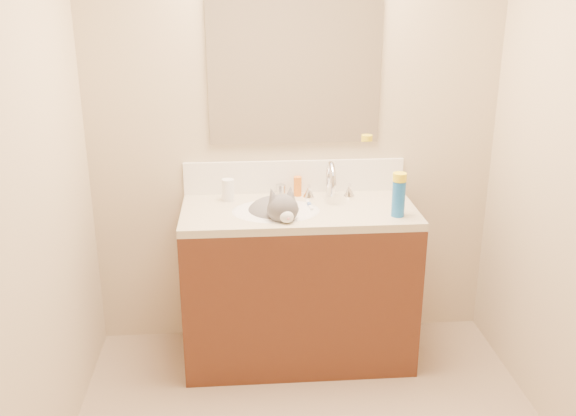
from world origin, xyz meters
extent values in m
cube|color=#C4B191|center=(0.00, 1.25, 1.25)|extent=(2.20, 0.04, 2.50)
cube|color=#C4B191|center=(-1.10, 0.00, 1.25)|extent=(0.04, 2.50, 2.50)
cube|color=#4B2414|center=(0.00, 0.97, 0.41)|extent=(1.20, 0.55, 0.82)
cube|color=beige|center=(0.00, 0.97, 0.84)|extent=(1.20, 0.55, 0.04)
ellipsoid|color=white|center=(-0.12, 0.94, 0.79)|extent=(0.45, 0.36, 0.14)
cylinder|color=silver|center=(0.18, 1.16, 0.92)|extent=(0.04, 0.04, 0.11)
torus|color=silver|center=(0.18, 1.09, 0.97)|extent=(0.03, 0.20, 0.20)
cylinder|color=silver|center=(0.18, 1.01, 0.94)|extent=(0.03, 0.03, 0.06)
cone|color=silver|center=(0.07, 1.16, 0.89)|extent=(0.06, 0.06, 0.06)
cone|color=silver|center=(0.29, 1.16, 0.89)|extent=(0.06, 0.06, 0.06)
ellipsoid|color=#525052|center=(-0.13, 0.97, 0.81)|extent=(0.36, 0.39, 0.22)
ellipsoid|color=#525052|center=(-0.09, 0.82, 0.91)|extent=(0.18, 0.17, 0.15)
ellipsoid|color=#525052|center=(-0.11, 0.89, 0.87)|extent=(0.13, 0.13, 0.13)
cone|color=#525052|center=(-0.14, 0.83, 0.98)|extent=(0.08, 0.09, 0.09)
cone|color=#525052|center=(-0.05, 0.85, 0.98)|extent=(0.08, 0.09, 0.09)
ellipsoid|color=silver|center=(-0.08, 0.76, 0.89)|extent=(0.08, 0.07, 0.06)
ellipsoid|color=silver|center=(-0.10, 0.86, 0.82)|extent=(0.12, 0.09, 0.13)
sphere|color=pink|center=(-0.07, 0.74, 0.89)|extent=(0.01, 0.01, 0.01)
cylinder|color=#525052|center=(0.01, 0.99, 0.75)|extent=(0.14, 0.22, 0.04)
cube|color=white|center=(0.00, 1.24, 0.95)|extent=(1.20, 0.02, 0.18)
cube|color=white|center=(0.00, 1.24, 1.54)|extent=(0.90, 0.02, 0.80)
cylinder|color=white|center=(-0.36, 1.13, 0.92)|extent=(0.07, 0.07, 0.12)
cylinder|color=#D16522|center=(-0.36, 1.13, 0.91)|extent=(0.07, 0.07, 0.04)
cylinder|color=#B7B7BC|center=(-0.08, 1.19, 0.89)|extent=(0.06, 0.06, 0.06)
cylinder|color=orange|center=(0.01, 1.18, 0.91)|extent=(0.06, 0.06, 0.11)
cube|color=white|center=(0.06, 1.01, 0.87)|extent=(0.03, 0.14, 0.01)
cube|color=#5C7DC3|center=(0.06, 1.01, 0.87)|extent=(0.02, 0.03, 0.02)
cylinder|color=blue|center=(0.48, 0.82, 0.95)|extent=(0.08, 0.08, 0.18)
cylinder|color=yellow|center=(0.48, 0.82, 1.06)|extent=(0.09, 0.09, 0.04)
camera|label=1|loc=(-0.30, -2.10, 1.96)|focal=40.00mm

